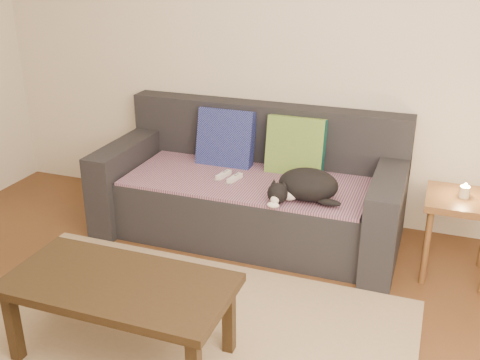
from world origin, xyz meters
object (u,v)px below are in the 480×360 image
(wii_remote_a, at_px, (224,175))
(coffee_table, at_px, (119,291))
(cat, at_px, (306,186))
(side_table, at_px, (461,211))
(sofa, at_px, (251,192))
(wii_remote_b, at_px, (235,178))

(wii_remote_a, xyz_separation_m, coffee_table, (0.02, -1.41, -0.07))
(cat, distance_m, side_table, 0.95)
(sofa, relative_size, coffee_table, 1.90)
(sofa, distance_m, side_table, 1.40)
(cat, bearing_deg, sofa, 144.40)
(wii_remote_b, height_order, coffee_table, wii_remote_b)
(coffee_table, bearing_deg, sofa, 84.23)
(sofa, xyz_separation_m, wii_remote_a, (-0.17, -0.11, 0.15))
(cat, height_order, wii_remote_b, cat)
(wii_remote_a, bearing_deg, coffee_table, -166.97)
(wii_remote_a, relative_size, wii_remote_b, 1.00)
(sofa, bearing_deg, wii_remote_b, -118.66)
(sofa, distance_m, wii_remote_a, 0.25)
(sofa, relative_size, wii_remote_b, 14.00)
(wii_remote_a, xyz_separation_m, wii_remote_b, (0.09, -0.03, 0.00))
(sofa, xyz_separation_m, side_table, (1.39, -0.13, 0.13))
(side_table, bearing_deg, wii_remote_b, -179.75)
(cat, bearing_deg, side_table, 5.96)
(wii_remote_a, distance_m, side_table, 1.56)
(wii_remote_b, bearing_deg, wii_remote_a, 84.18)
(sofa, height_order, coffee_table, sofa)
(wii_remote_b, distance_m, coffee_table, 1.38)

